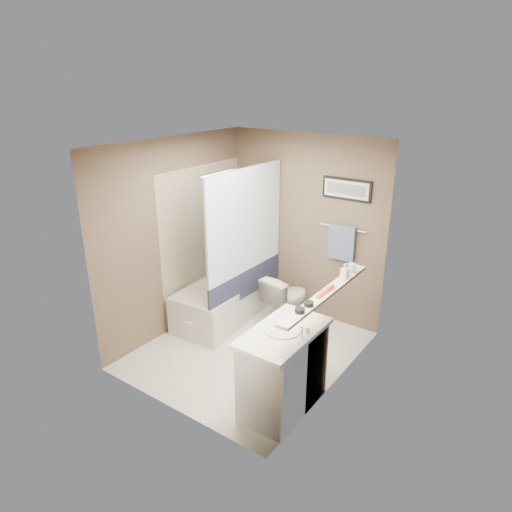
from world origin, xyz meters
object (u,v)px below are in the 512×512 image
Objects in this scene: vanity at (283,371)px; candle_bowl_near at (300,310)px; candle_bowl_far at (309,304)px; toilet at (286,299)px; glass_jar at (352,268)px; soap_bottle at (345,271)px; hair_brush_back at (327,289)px; hair_brush_front at (323,292)px; bathtub at (225,300)px.

vanity is 10.00× the size of candle_bowl_near.
candle_bowl_far is (0.19, 0.10, 0.73)m from vanity.
candle_bowl_near is (1.03, -1.48, 0.79)m from toilet.
candle_bowl_near is 1.06m from glass_jar.
candle_bowl_far is 0.74m from soap_bottle.
toilet is 1.63m from hair_brush_back.
soap_bottle reaches higher than candle_bowl_near.
toilet is at bearing 124.87° from candle_bowl_near.
hair_brush_back reaches higher than candle_bowl_near.
hair_brush_front is at bearing 143.13° from toilet.
hair_brush_front is (0.00, 0.28, 0.00)m from candle_bowl_far.
vanity is 4.09× the size of hair_brush_back.
vanity is at bearing -102.42° from soap_bottle.
hair_brush_front is at bearing -90.00° from hair_brush_back.
vanity is at bearing -100.42° from glass_jar.
soap_bottle is (0.19, 0.84, 0.79)m from vanity.
toilet is 1.86m from candle_bowl_far.
toilet is 1.68m from hair_brush_front.
candle_bowl_far reaches higher than bathtub.
toilet is 6.82× the size of glass_jar.
hair_brush_back is at bearing 65.61° from vanity.
candle_bowl_near is at bearing -19.07° from vanity.
bathtub is at bearing 143.79° from vanity.
hair_brush_front is at bearing -90.00° from soap_bottle.
vanity is (1.60, -1.08, 0.15)m from bathtub.
soap_bottle reaches higher than bathtub.
toilet is at bearing 118.53° from vanity.
soap_bottle is at bearing 75.39° from vanity.
glass_jar is at bearing -7.60° from bathtub.
candle_bowl_near and candle_bowl_far have the same top height.
soap_bottle is (0.00, 0.47, 0.06)m from hair_brush_front.
hair_brush_front is at bearing 90.00° from candle_bowl_far.
hair_brush_back is (0.00, 0.36, 0.00)m from candle_bowl_far.
bathtub is 2.11m from hair_brush_front.
toilet is (0.75, 0.35, 0.09)m from bathtub.
hair_brush_back reaches higher than candle_bowl_far.
vanity is at bearing -152.17° from candle_bowl_far.
vanity reaches higher than toilet.
glass_jar reaches higher than toilet.
candle_bowl_far reaches higher than vanity.
glass_jar is (0.00, 0.55, 0.03)m from hair_brush_back.
glass_jar is 0.17m from soap_bottle.
bathtub is at bearing 151.18° from candle_bowl_far.
hair_brush_back is at bearing 145.42° from toilet.
bathtub is at bearing 33.40° from toilet.
candle_bowl_far is at bearing -34.04° from bathtub.
hair_brush_front is 0.63m from glass_jar.
candle_bowl_near is 0.15m from candle_bowl_far.
candle_bowl_near is at bearing 133.57° from toilet.
toilet is 0.76× the size of vanity.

